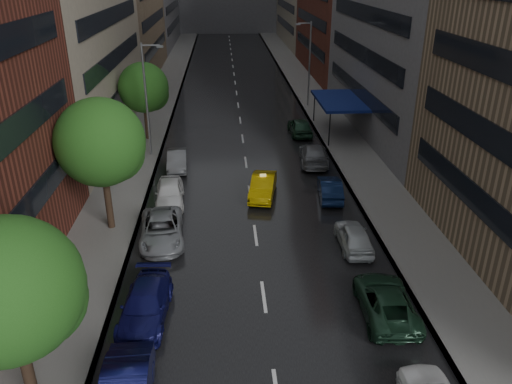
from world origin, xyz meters
TOP-DOWN VIEW (x-y plane):
  - road at (0.00, 50.00)m, footprint 14.00×140.00m
  - sidewalk_left at (-9.00, 50.00)m, footprint 4.00×140.00m
  - sidewalk_right at (9.00, 50.00)m, footprint 4.00×140.00m
  - tree_near at (-8.60, 3.79)m, footprint 4.79×4.79m
  - tree_mid at (-8.60, 17.35)m, footprint 5.03×5.03m
  - tree_far at (-8.60, 34.29)m, footprint 4.38×4.38m
  - taxi at (0.86, 21.44)m, footprint 2.36×4.66m
  - parked_cars_left at (-5.40, 14.42)m, footprint 2.87×27.99m
  - parked_cars_right at (5.40, 18.53)m, footprint 2.65×37.25m
  - street_lamp_left at (-7.72, 30.00)m, footprint 1.74×0.22m
  - street_lamp_right at (7.72, 45.00)m, footprint 1.74×0.22m
  - awning at (8.98, 35.00)m, footprint 4.00×8.00m

SIDE VIEW (x-z plane):
  - road at x=0.00m, z-range 0.00..0.01m
  - sidewalk_left at x=-9.00m, z-range 0.00..0.15m
  - sidewalk_right at x=9.00m, z-range 0.00..0.15m
  - taxi at x=0.86m, z-range 0.00..1.47m
  - parked_cars_right at x=5.40m, z-range -0.06..1.54m
  - parked_cars_left at x=-5.40m, z-range -0.05..1.53m
  - awning at x=8.98m, z-range 1.57..4.70m
  - tree_far at x=-8.60m, z-range 1.28..8.25m
  - street_lamp_left at x=-7.72m, z-range 0.39..9.39m
  - street_lamp_right at x=7.72m, z-range 0.39..9.39m
  - tree_near at x=-8.60m, z-range 1.40..9.03m
  - tree_mid at x=-8.60m, z-range 1.47..9.49m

